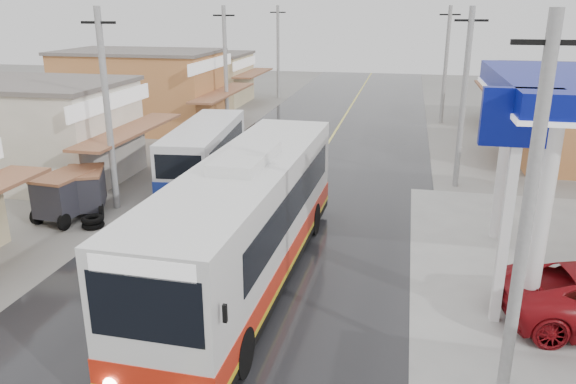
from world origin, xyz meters
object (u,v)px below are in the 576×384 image
object	(u,v)px
coach_bus	(248,221)
tricycle_near	(64,194)
cyclist	(147,256)
tricycle_far	(85,189)
tyre_stack	(93,222)
second_bus	(205,153)

from	to	relation	value
coach_bus	tricycle_near	distance (m)	9.15
coach_bus	cyclist	world-z (taller)	coach_bus
cyclist	tricycle_far	world-z (taller)	cyclist
cyclist	tyre_stack	xyz separation A→B (m)	(-3.82, 3.30, -0.45)
tricycle_far	tyre_stack	bearing A→B (deg)	-76.79
second_bus	tricycle_far	distance (m)	5.87
second_bus	tricycle_far	world-z (taller)	second_bus
tyre_stack	second_bus	bearing A→B (deg)	69.67
cyclist	tricycle_near	world-z (taller)	cyclist
tricycle_far	tyre_stack	size ratio (longest dim) A/B	3.06
tyre_stack	cyclist	bearing A→B (deg)	-40.79
tricycle_far	tyre_stack	xyz separation A→B (m)	(1.07, -1.39, -0.81)
coach_bus	tyre_stack	bearing A→B (deg)	159.04
coach_bus	tricycle_far	size ratio (longest dim) A/B	5.03
tricycle_near	tricycle_far	bearing A→B (deg)	71.16
coach_bus	tyre_stack	world-z (taller)	coach_bus
coach_bus	tricycle_far	bearing A→B (deg)	153.54
cyclist	tricycle_far	bearing A→B (deg)	140.51
second_bus	coach_bus	bearing A→B (deg)	-68.37
cyclist	tricycle_near	size ratio (longest dim) A/B	0.81
tricycle_near	second_bus	bearing A→B (deg)	61.97
cyclist	tyre_stack	size ratio (longest dim) A/B	2.40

